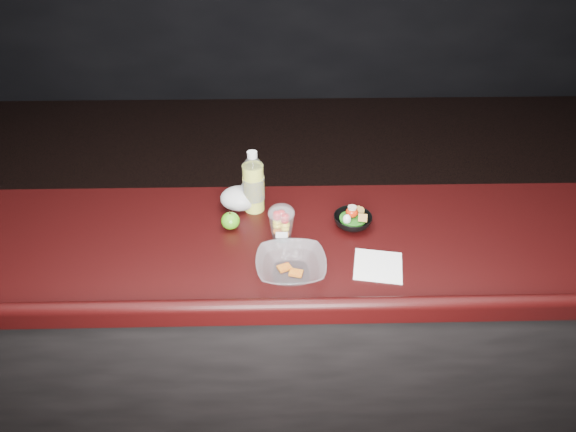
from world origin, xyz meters
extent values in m
cube|color=black|center=(0.00, 0.30, 0.49)|extent=(4.00, 0.65, 0.98)
cube|color=black|center=(0.00, 0.30, 1.00)|extent=(4.06, 0.71, 0.04)
cylinder|color=#DFEA3C|center=(-0.15, 0.49, 1.12)|extent=(0.08, 0.08, 0.19)
cylinder|color=white|center=(-0.15, 0.49, 1.12)|extent=(0.08, 0.08, 0.19)
cone|color=white|center=(-0.15, 0.49, 1.23)|extent=(0.08, 0.08, 0.03)
cylinder|color=white|center=(-0.15, 0.49, 1.26)|extent=(0.04, 0.04, 0.02)
cylinder|color=#072D99|center=(-0.15, 0.49, 1.12)|extent=(0.08, 0.08, 0.09)
ellipsoid|color=white|center=(-0.04, 0.31, 1.13)|extent=(0.10, 0.10, 0.05)
ellipsoid|color=#3C8D10|center=(-0.23, 0.37, 1.05)|extent=(0.07, 0.07, 0.06)
cylinder|color=black|center=(-0.23, 0.37, 1.09)|extent=(0.01, 0.01, 0.01)
ellipsoid|color=silver|center=(-0.20, 0.50, 1.06)|extent=(0.15, 0.12, 0.09)
sphere|color=silver|center=(-0.17, 0.52, 1.10)|extent=(0.06, 0.06, 0.06)
imported|color=black|center=(0.22, 0.38, 1.04)|extent=(0.15, 0.15, 0.04)
cylinder|color=#0F470C|center=(0.22, 0.38, 1.05)|extent=(0.10, 0.10, 0.01)
ellipsoid|color=red|center=(0.22, 0.39, 1.07)|extent=(0.05, 0.05, 0.04)
cylinder|color=beige|center=(0.22, 0.39, 1.09)|extent=(0.03, 0.03, 0.01)
ellipsoid|color=white|center=(0.20, 0.35, 1.07)|extent=(0.03, 0.03, 0.04)
imported|color=silver|center=(-0.01, 0.12, 1.05)|extent=(0.24, 0.24, 0.06)
cube|color=#990F0C|center=(-0.04, 0.13, 1.03)|extent=(0.05, 0.05, 0.01)
cube|color=#990F0C|center=(0.00, 0.10, 1.03)|extent=(0.05, 0.04, 0.01)
cube|color=white|center=(0.28, 0.14, 1.02)|extent=(0.19, 0.19, 0.00)
camera|label=1|loc=(-0.05, -1.16, 2.17)|focal=32.00mm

